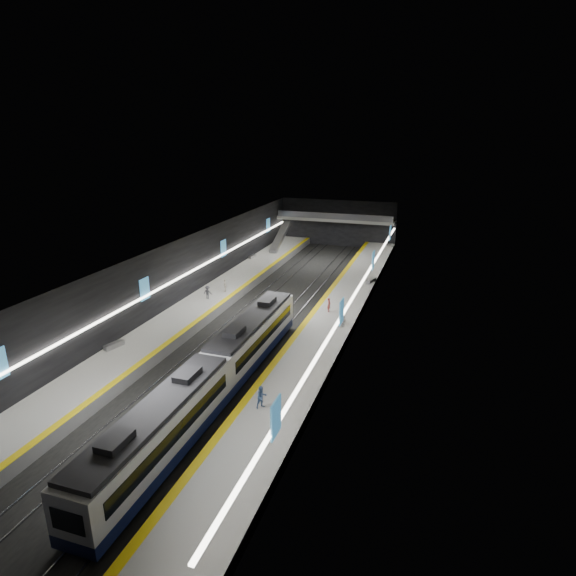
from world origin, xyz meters
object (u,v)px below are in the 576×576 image
(passenger_right_a, at_px, (329,305))
(passenger_left_a, at_px, (225,285))
(passenger_left_b, at_px, (208,292))
(bench_left_far, at_px, (252,257))
(bench_right_far, at_px, (371,281))
(passenger_right_b, at_px, (262,397))
(bench_right_near, at_px, (342,321))
(escalator, at_px, (280,237))
(bench_left_near, at_px, (114,345))
(train, at_px, (214,375))

(passenger_right_a, relative_size, passenger_left_a, 0.97)
(passenger_left_b, bearing_deg, bench_left_far, -86.61)
(bench_right_far, xyz_separation_m, passenger_right_b, (-2.73, -31.41, 0.59))
(bench_right_near, relative_size, passenger_right_b, 1.13)
(bench_right_far, bearing_deg, passenger_left_b, -127.30)
(bench_left_far, distance_m, passenger_right_b, 41.32)
(escalator, relative_size, bench_right_far, 4.12)
(bench_left_far, xyz_separation_m, passenger_right_a, (16.33, -18.34, 0.56))
(passenger_right_a, xyz_separation_m, passenger_left_b, (-14.19, -0.32, -0.00))
(bench_left_near, distance_m, passenger_right_a, 21.79)
(bench_left_far, height_order, passenger_left_a, passenger_left_a)
(passenger_left_b, bearing_deg, bench_left_near, 79.24)
(train, distance_m, passenger_right_a, 18.85)
(escalator, bearing_deg, bench_right_far, -38.96)
(bench_left_far, distance_m, passenger_left_a, 16.06)
(train, bearing_deg, bench_right_near, 67.89)
(train, height_order, passenger_left_b, train)
(passenger_right_b, height_order, passenger_left_a, passenger_right_b)
(train, bearing_deg, passenger_right_a, 76.71)
(train, height_order, bench_left_near, train)
(passenger_left_a, relative_size, passenger_left_b, 1.03)
(bench_right_far, distance_m, passenger_left_b, 20.75)
(bench_left_near, distance_m, passenger_right_b, 16.81)
(bench_right_near, bearing_deg, passenger_right_a, 120.04)
(train, distance_m, bench_left_far, 38.60)
(bench_right_far, height_order, passenger_left_b, passenger_left_b)
(bench_left_near, xyz_separation_m, passenger_right_b, (16.04, -4.98, 0.60))
(passenger_left_a, bearing_deg, passenger_left_b, -36.15)
(train, bearing_deg, bench_left_far, 108.12)
(train, relative_size, passenger_left_a, 19.07)
(escalator, distance_m, passenger_right_a, 29.29)
(train, relative_size, passenger_right_a, 19.71)
(passenger_right_a, height_order, passenger_right_b, passenger_right_b)
(train, relative_size, bench_right_far, 15.48)
(bench_left_near, relative_size, bench_right_near, 1.01)
(bench_right_near, distance_m, passenger_right_a, 3.44)
(bench_left_near, height_order, bench_right_far, bench_right_far)
(escalator, bearing_deg, passenger_left_b, -89.69)
(bench_left_far, height_order, passenger_right_b, passenger_right_b)
(escalator, xyz_separation_m, bench_right_near, (16.33, -28.26, -1.67))
(bench_right_near, height_order, passenger_right_a, passenger_right_a)
(bench_right_near, bearing_deg, bench_left_near, -152.69)
(passenger_right_b, bearing_deg, bench_left_far, 63.64)
(bench_right_far, height_order, passenger_left_a, passenger_left_a)
(escalator, height_order, bench_left_near, escalator)
(bench_left_near, distance_m, bench_right_far, 32.43)
(bench_right_near, xyz_separation_m, passenger_right_a, (-2.00, 2.75, 0.53))
(train, distance_m, passenger_left_b, 20.55)
(bench_right_near, bearing_deg, passenger_left_b, 165.43)
(escalator, xyz_separation_m, bench_left_near, (-1.78, -40.18, -1.67))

